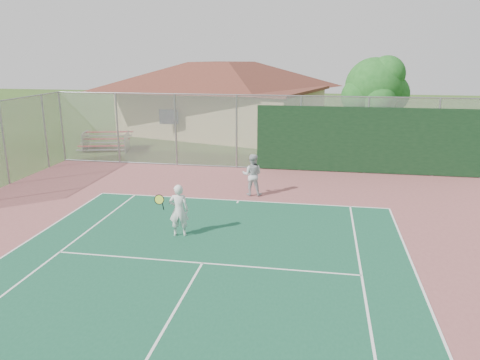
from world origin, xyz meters
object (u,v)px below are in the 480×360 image
(clubhouse, at_px, (222,91))
(player_white_front, at_px, (178,211))
(bleachers, at_px, (106,141))
(tree, at_px, (376,89))
(player_grey_back, at_px, (252,175))

(clubhouse, bearing_deg, player_white_front, -65.77)
(bleachers, height_order, player_white_front, player_white_front)
(tree, relative_size, player_grey_back, 3.23)
(bleachers, relative_size, tree, 0.57)
(bleachers, xyz_separation_m, player_grey_back, (9.52, -7.24, 0.29))
(clubhouse, distance_m, tree, 10.53)
(player_white_front, bearing_deg, clubhouse, -92.82)
(clubhouse, xyz_separation_m, bleachers, (-5.35, -6.82, -2.36))
(player_white_front, relative_size, player_grey_back, 0.99)
(clubhouse, height_order, player_white_front, clubhouse)
(clubhouse, bearing_deg, tree, -7.97)
(clubhouse, xyz_separation_m, tree, (9.59, -4.32, 0.57))
(clubhouse, bearing_deg, bleachers, -111.86)
(bleachers, bearing_deg, clubhouse, 37.44)
(clubhouse, relative_size, player_white_front, 9.33)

